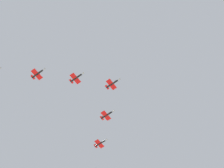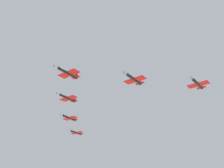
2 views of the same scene
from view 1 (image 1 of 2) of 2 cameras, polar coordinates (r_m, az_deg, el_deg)
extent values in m
cylinder|color=black|center=(207.43, 0.00, 0.00)|extent=(8.08, 8.77, 1.30)
cone|color=#9EA3AD|center=(205.92, 1.47, 0.95)|extent=(2.50, 2.58, 1.23)
cube|color=red|center=(207.52, -0.13, -0.09)|extent=(9.55, 9.13, 0.21)
cube|color=red|center=(208.63, -1.04, -0.67)|extent=(4.09, 3.92, 0.21)
cube|color=black|center=(209.56, -1.01, -0.53)|extent=(1.40, 1.53, 2.13)
cylinder|color=black|center=(219.92, -1.18, -6.62)|extent=(8.08, 8.77, 1.30)
cone|color=#9EA3AD|center=(217.91, 0.21, -5.77)|extent=(2.50, 2.58, 1.23)
cube|color=red|center=(220.06, -1.30, -6.70)|extent=(9.55, 9.13, 0.21)
cube|color=red|center=(221.46, -2.16, -7.21)|extent=(4.09, 3.92, 0.21)
cube|color=black|center=(222.33, -2.13, -7.05)|extent=(1.40, 1.53, 2.13)
cylinder|color=black|center=(208.07, -7.62, 1.25)|extent=(8.08, 8.77, 1.30)
cone|color=#9EA3AD|center=(205.94, -6.22, 2.22)|extent=(2.50, 2.58, 1.23)
cube|color=red|center=(208.22, -7.75, 1.16)|extent=(9.55, 9.13, 0.21)
cube|color=red|center=(209.70, -8.60, 0.57)|extent=(4.09, 3.92, 0.21)
cube|color=black|center=(210.62, -8.54, 0.70)|extent=(1.40, 1.53, 2.13)
cylinder|color=black|center=(236.79, -2.57, -12.44)|extent=(8.08, 8.77, 1.30)
cone|color=#9EA3AD|center=(234.33, -1.27, -11.72)|extent=(2.50, 2.58, 1.23)
cube|color=red|center=(236.97, -2.68, -12.51)|extent=(9.55, 9.13, 0.21)
cube|color=red|center=(238.64, -3.48, -12.95)|extent=(4.09, 3.92, 0.21)
cube|color=black|center=(239.44, -3.45, -12.78)|extent=(1.40, 1.53, 2.13)
cylinder|color=black|center=(211.97, -15.48, 2.06)|extent=(8.08, 8.77, 1.30)
cone|color=#9EA3AD|center=(209.22, -14.20, 3.03)|extent=(2.50, 2.58, 1.23)
cube|color=red|center=(212.18, -15.60, 1.97)|extent=(9.55, 9.13, 0.21)
cube|color=red|center=(214.04, -16.37, 1.39)|extent=(4.09, 3.92, 0.21)
cube|color=black|center=(214.93, -16.28, 1.51)|extent=(1.40, 1.53, 2.13)
cone|color=#9EA3AD|center=(220.13, -22.66, 3.05)|extent=(2.50, 2.58, 1.23)
camera|label=2|loc=(197.32, 29.65, -11.72)|focal=42.55mm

